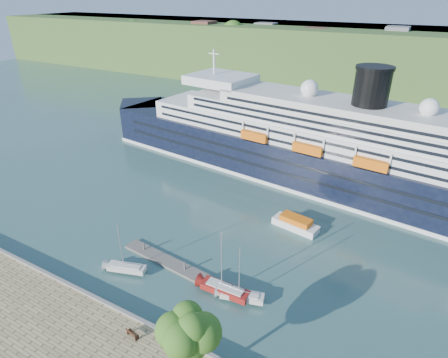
% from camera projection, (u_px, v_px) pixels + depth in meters
% --- Properties ---
extents(ground, '(400.00, 400.00, 0.00)m').
position_uv_depth(ground, '(134.00, 321.00, 47.68)').
color(ground, '#2F5450').
rests_on(ground, ground).
extents(far_hillside, '(400.00, 50.00, 24.00)m').
position_uv_depth(far_hillside, '(367.00, 59.00, 154.98)').
color(far_hillside, '#305220').
rests_on(far_hillside, ground).
extents(quay_coping, '(220.00, 0.50, 0.30)m').
position_uv_depth(quay_coping, '(132.00, 316.00, 47.00)').
color(quay_coping, slate).
rests_on(quay_coping, promenade).
extents(cruise_ship, '(115.52, 29.02, 25.69)m').
position_uv_depth(cruise_ship, '(306.00, 122.00, 78.67)').
color(cruise_ship, black).
rests_on(cruise_ship, ground).
extents(park_bench, '(1.87, 1.02, 1.14)m').
position_uv_depth(park_bench, '(133.00, 333.00, 44.13)').
color(park_bench, '#472614').
rests_on(park_bench, promenade).
extents(promenade_tree, '(6.52, 6.52, 10.79)m').
position_uv_depth(promenade_tree, '(187.00, 345.00, 36.89)').
color(promenade_tree, '#366019').
rests_on(promenade_tree, promenade).
extents(floating_pontoon, '(19.27, 4.06, 0.43)m').
position_uv_depth(floating_pontoon, '(174.00, 265.00, 57.07)').
color(floating_pontoon, slate).
rests_on(floating_pontoon, ground).
extents(sailboat_white_near, '(6.61, 3.64, 8.24)m').
position_uv_depth(sailboat_white_near, '(124.00, 250.00, 54.06)').
color(sailboat_white_near, silver).
rests_on(sailboat_white_near, ground).
extents(sailboat_red, '(7.68, 2.32, 9.85)m').
position_uv_depth(sailboat_red, '(225.00, 267.00, 49.46)').
color(sailboat_red, maroon).
rests_on(sailboat_red, ground).
extents(sailboat_white_far, '(6.76, 3.51, 8.41)m').
position_uv_depth(sailboat_white_far, '(243.00, 277.00, 48.94)').
color(sailboat_white_far, silver).
rests_on(sailboat_white_far, ground).
extents(tender_launch, '(8.60, 4.14, 2.28)m').
position_uv_depth(tender_launch, '(296.00, 223.00, 65.74)').
color(tender_launch, orange).
rests_on(tender_launch, ground).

